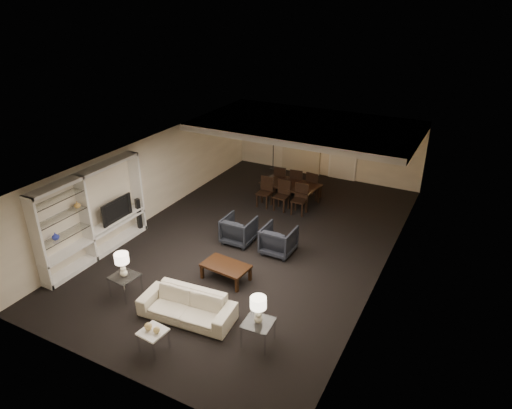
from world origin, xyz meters
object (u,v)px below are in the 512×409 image
object	(u,v)px
vase_blue	(55,236)
vase_amber	(77,205)
side_table_left	(126,285)
side_table_right	(258,333)
floor_speaker	(139,215)
chair_nm	(281,196)
coffee_table	(226,272)
armchair_left	(239,230)
chair_fr	(314,185)
dining_table	(290,193)
table_lamp_left	(123,265)
chair_nr	(299,200)
table_lamp_right	(258,310)
sofa	(187,306)
armchair_right	(279,240)
floor_lamp	(273,148)
marble_table	(154,340)
chair_fm	(298,182)
television	(114,209)
chair_fl	(281,179)
pendant_light	(315,142)

from	to	relation	value
vase_blue	vase_amber	distance (m)	0.91
side_table_left	side_table_right	world-z (taller)	same
floor_speaker	chair_nm	world-z (taller)	floor_speaker
side_table_left	coffee_table	bearing A→B (deg)	43.26
armchair_left	side_table_left	xyz separation A→B (m)	(-1.10, -3.30, -0.12)
floor_speaker	chair_fr	xyz separation A→B (m)	(3.62, 4.47, -0.03)
dining_table	chair_nm	xyz separation A→B (m)	(-0.00, -0.65, 0.16)
table_lamp_left	side_table_right	bearing A→B (deg)	0.00
vase_amber	table_lamp_left	bearing A→B (deg)	-17.81
chair_nm	chair_nr	size ratio (longest dim) A/B	1.00
table_lamp_right	vase_amber	world-z (taller)	vase_amber
vase_blue	sofa	bearing A→B (deg)	2.72
armchair_right	dining_table	size ratio (longest dim) A/B	0.45
side_table_right	floor_lamp	world-z (taller)	floor_lamp
coffee_table	floor_speaker	bearing A→B (deg)	165.06
chair_nm	coffee_table	bearing A→B (deg)	-83.64
vase_amber	chair_nr	distance (m)	6.42
marble_table	chair_fr	distance (m)	8.09
sofa	vase_amber	size ratio (longest dim) A/B	12.26
chair_nr	side_table_right	bearing A→B (deg)	-76.66
chair_nr	vase_blue	bearing A→B (deg)	-124.07
chair_fm	television	bearing A→B (deg)	53.71
vase_blue	chair_nr	distance (m)	6.97
armchair_left	vase_blue	xyz separation A→B (m)	(-2.94, -3.47, 0.77)
chair_fl	chair_fm	world-z (taller)	same
floor_speaker	marble_table	bearing A→B (deg)	-28.41
chair_fm	chair_fr	bearing A→B (deg)	174.12
chair_nr	armchair_right	bearing A→B (deg)	-81.74
pendant_light	television	bearing A→B (deg)	-123.49
television	dining_table	distance (m)	5.62
table_lamp_left	vase_blue	size ratio (longest dim) A/B	3.22
side_table_left	chair_fl	xyz separation A→B (m)	(0.69, 6.98, 0.22)
table_lamp_right	chair_nm	world-z (taller)	table_lamp_right
vase_blue	chair_nr	world-z (taller)	vase_blue
side_table_right	chair_nr	size ratio (longest dim) A/B	0.59
chair_fl	side_table_right	bearing A→B (deg)	104.57
marble_table	floor_lamp	xyz separation A→B (m)	(-2.20, 9.91, 0.63)
armchair_left	chair_nm	xyz separation A→B (m)	(0.19, 2.38, 0.10)
floor_speaker	chair_fr	size ratio (longest dim) A/B	1.07
coffee_table	armchair_left	bearing A→B (deg)	109.44
armchair_left	chair_nr	size ratio (longest dim) A/B	0.87
sofa	chair_nm	world-z (taller)	chair_nm
table_lamp_right	chair_fm	size ratio (longest dim) A/B	0.60
chair_fl	table_lamp_right	bearing A→B (deg)	104.57
side_table_left	dining_table	world-z (taller)	dining_table
television	table_lamp_right	bearing A→B (deg)	-108.09
pendant_light	armchair_left	bearing A→B (deg)	-99.93
chair_nr	television	bearing A→B (deg)	-134.46
coffee_table	marble_table	world-z (taller)	marble_table
sofa	floor_speaker	bearing A→B (deg)	138.76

